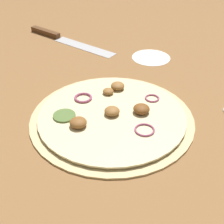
% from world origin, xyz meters
% --- Properties ---
extents(ground_plane, '(3.00, 3.00, 0.00)m').
position_xyz_m(ground_plane, '(0.00, 0.00, 0.00)').
color(ground_plane, olive).
extents(pizza, '(0.37, 0.37, 0.03)m').
position_xyz_m(pizza, '(0.00, -0.00, 0.01)').
color(pizza, beige).
rests_on(pizza, ground_plane).
extents(knife, '(0.32, 0.23, 0.02)m').
position_xyz_m(knife, '(0.21, -0.46, 0.01)').
color(knife, silver).
rests_on(knife, ground_plane).
extents(flour_patch, '(0.12, 0.12, 0.00)m').
position_xyz_m(flour_patch, '(-0.10, -0.32, 0.00)').
color(flour_patch, white).
rests_on(flour_patch, ground_plane).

